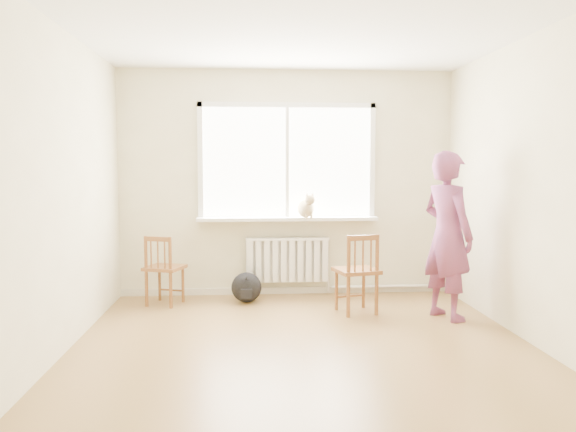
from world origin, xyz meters
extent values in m
plane|color=olive|center=(0.00, 0.00, 0.00)|extent=(4.50, 4.50, 0.00)
plane|color=white|center=(0.00, 0.00, 2.70)|extent=(4.50, 4.50, 0.00)
cube|color=beige|center=(0.00, 2.25, 1.35)|extent=(4.00, 0.01, 2.70)
cube|color=white|center=(0.00, 2.23, 1.60)|extent=(2.00, 0.02, 1.30)
cube|color=white|center=(0.00, 2.21, 2.28)|extent=(2.12, 0.05, 0.06)
cube|color=white|center=(-1.03, 2.21, 1.60)|extent=(0.06, 0.05, 1.42)
cube|color=white|center=(1.03, 2.21, 1.60)|extent=(0.06, 0.05, 1.42)
cube|color=white|center=(0.00, 2.21, 1.60)|extent=(0.04, 0.05, 1.30)
cube|color=white|center=(0.00, 2.14, 0.93)|extent=(2.15, 0.22, 0.04)
cube|color=white|center=(0.00, 2.20, 0.43)|extent=(1.00, 0.02, 0.55)
cube|color=white|center=(0.00, 2.15, 0.43)|extent=(1.00, 0.10, 0.51)
cube|color=white|center=(0.00, 2.15, 0.69)|extent=(1.00, 0.12, 0.03)
cylinder|color=silver|center=(1.25, 2.19, 0.08)|extent=(1.40, 0.04, 0.04)
cube|color=beige|center=(0.00, 2.23, 0.04)|extent=(4.00, 0.03, 0.08)
cube|color=brown|center=(-1.41, 1.80, 0.42)|extent=(0.49, 0.48, 0.04)
cylinder|color=brown|center=(-1.22, 1.89, 0.21)|extent=(0.03, 0.03, 0.42)
cylinder|color=brown|center=(-1.50, 1.99, 0.21)|extent=(0.03, 0.03, 0.42)
cylinder|color=brown|center=(-1.32, 1.61, 0.21)|extent=(0.03, 0.03, 0.42)
cylinder|color=brown|center=(-1.60, 1.71, 0.21)|extent=(0.03, 0.03, 0.42)
cylinder|color=brown|center=(-1.32, 1.61, 0.39)|extent=(0.04, 0.04, 0.79)
cylinder|color=brown|center=(-1.60, 1.71, 0.39)|extent=(0.04, 0.04, 0.79)
cube|color=brown|center=(-1.46, 1.66, 0.76)|extent=(0.31, 0.14, 0.05)
cylinder|color=brown|center=(-1.38, 1.64, 0.59)|extent=(0.02, 0.02, 0.32)
cylinder|color=brown|center=(-1.46, 1.66, 0.59)|extent=(0.02, 0.02, 0.32)
cylinder|color=brown|center=(-1.54, 1.69, 0.59)|extent=(0.02, 0.02, 0.32)
cube|color=brown|center=(0.67, 1.30, 0.45)|extent=(0.50, 0.49, 0.04)
cylinder|color=brown|center=(0.79, 1.49, 0.23)|extent=(0.04, 0.04, 0.45)
cylinder|color=brown|center=(0.48, 1.42, 0.23)|extent=(0.04, 0.04, 0.45)
cylinder|color=brown|center=(0.87, 1.18, 0.23)|extent=(0.04, 0.04, 0.45)
cylinder|color=brown|center=(0.55, 1.10, 0.23)|extent=(0.04, 0.04, 0.45)
cylinder|color=brown|center=(0.87, 1.18, 0.43)|extent=(0.04, 0.04, 0.85)
cylinder|color=brown|center=(0.55, 1.10, 0.43)|extent=(0.04, 0.04, 0.85)
cube|color=brown|center=(0.71, 1.14, 0.82)|extent=(0.34, 0.11, 0.06)
cylinder|color=brown|center=(0.80, 1.16, 0.64)|extent=(0.02, 0.02, 0.34)
cylinder|color=brown|center=(0.71, 1.14, 0.64)|extent=(0.02, 0.02, 0.34)
cylinder|color=brown|center=(0.62, 1.12, 0.64)|extent=(0.02, 0.02, 0.34)
imported|color=#C2405F|center=(1.55, 1.01, 0.85)|extent=(0.63, 0.74, 1.71)
ellipsoid|color=#CCBA8B|center=(0.21, 2.07, 1.06)|extent=(0.26, 0.33, 0.22)
sphere|color=#CCBA8B|center=(0.24, 1.93, 1.17)|extent=(0.12, 0.12, 0.12)
cone|color=#CCBA8B|center=(0.21, 1.92, 1.23)|extent=(0.04, 0.04, 0.05)
cone|color=#CCBA8B|center=(0.28, 1.94, 1.23)|extent=(0.04, 0.04, 0.05)
cylinder|color=#CCBA8B|center=(0.17, 2.22, 0.99)|extent=(0.07, 0.20, 0.03)
cylinder|color=#CCBA8B|center=(0.20, 1.96, 1.00)|extent=(0.03, 0.03, 0.11)
cylinder|color=#CCBA8B|center=(0.27, 1.97, 1.00)|extent=(0.03, 0.03, 0.11)
ellipsoid|color=black|center=(-0.49, 1.83, 0.17)|extent=(0.38, 0.31, 0.35)
camera|label=1|loc=(-0.47, -4.51, 1.55)|focal=35.00mm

